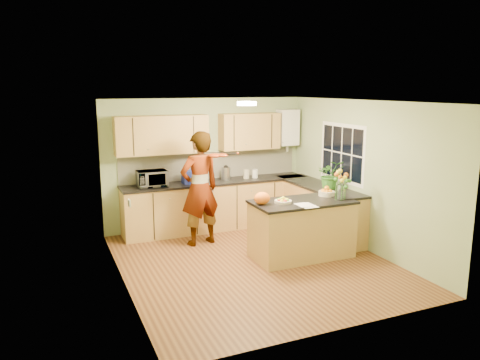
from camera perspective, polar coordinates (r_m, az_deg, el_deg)
name	(u,v)px	position (r m, az deg, el deg)	size (l,w,h in m)	color
floor	(254,263)	(7.45, 1.73, -10.04)	(4.50, 4.50, 0.00)	#562E18
ceiling	(255,101)	(6.94, 1.86, 9.55)	(4.00, 4.50, 0.02)	white
wall_back	(206,163)	(9.15, -4.15, 2.09)	(4.00, 0.02, 2.50)	#9BAF7D
wall_front	(342,224)	(5.20, 12.32, -5.30)	(4.00, 0.02, 2.50)	#9BAF7D
wall_left	(121,197)	(6.53, -14.36, -2.00)	(0.02, 4.50, 2.50)	#9BAF7D
wall_right	(362,175)	(8.13, 14.70, 0.57)	(0.02, 4.50, 2.50)	#9BAF7D
back_counter	(217,205)	(9.06, -2.86, -3.01)	(3.64, 0.62, 0.94)	#B88A49
right_counter	(318,210)	(8.80, 9.51, -3.60)	(0.62, 2.24, 0.94)	#B88A49
splashback	(211,165)	(9.18, -3.52, 1.81)	(3.60, 0.02, 0.52)	white
upper_cabinets	(200,133)	(8.86, -4.92, 5.69)	(3.20, 0.34, 0.70)	#B88A49
boiler	(287,127)	(9.61, 5.80, 6.39)	(0.40, 0.30, 0.86)	white
window_right	(342,153)	(8.55, 12.31, 3.24)	(0.01, 1.30, 1.05)	white
light_switch	(129,203)	(5.94, -13.33, -2.76)	(0.02, 0.09, 0.09)	white
ceiling_lamp	(247,103)	(7.22, 0.84, 9.32)	(0.30, 0.30, 0.07)	#FFEABF
peninsula_island	(302,229)	(7.63, 7.53, -5.91)	(1.62, 0.83, 0.93)	#B88A49
fruit_dish	(283,200)	(7.33, 5.28, -2.50)	(0.27, 0.27, 0.09)	beige
orange_bowl	(327,192)	(7.90, 10.52, -1.42)	(0.27, 0.27, 0.16)	beige
flower_vase	(342,178)	(7.61, 12.28, 0.22)	(0.29, 0.29, 0.53)	silver
orange_bag	(262,198)	(7.21, 2.71, -2.23)	(0.25, 0.22, 0.19)	orange
papers	(307,205)	(7.21, 8.16, -3.08)	(0.24, 0.33, 0.01)	white
violinist	(200,189)	(8.06, -4.93, -1.06)	(0.72, 0.47, 1.98)	#E5B28C
violin	(215,155)	(7.82, -3.11, 3.00)	(0.54, 0.22, 0.11)	#4E1804
microwave	(152,179)	(8.57, -10.68, 0.17)	(0.53, 0.36, 0.29)	white
blue_box	(191,177)	(8.76, -6.03, 0.38)	(0.30, 0.22, 0.24)	navy
kettle	(226,173)	(9.04, -1.74, 0.88)	(0.18, 0.18, 0.33)	#B7B7BC
jar_cream	(246,174)	(9.17, 0.77, 0.73)	(0.11, 0.11, 0.17)	beige
jar_white	(255,174)	(9.23, 1.84, 0.79)	(0.11, 0.11, 0.17)	white
potted_plant	(331,174)	(8.35, 10.98, 0.66)	(0.46, 0.40, 0.52)	#387B29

